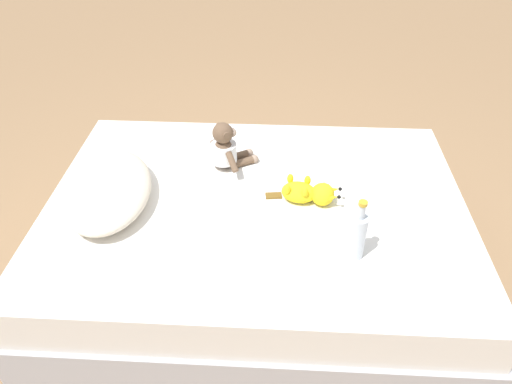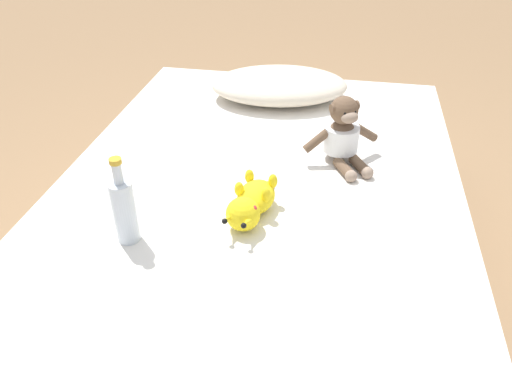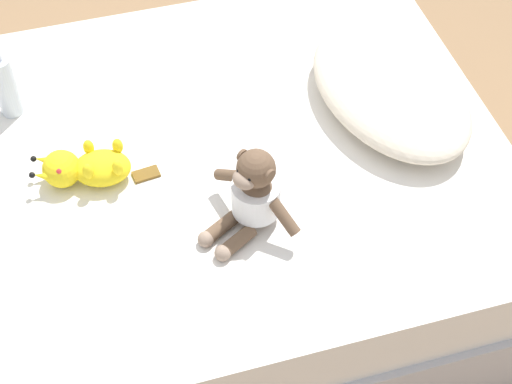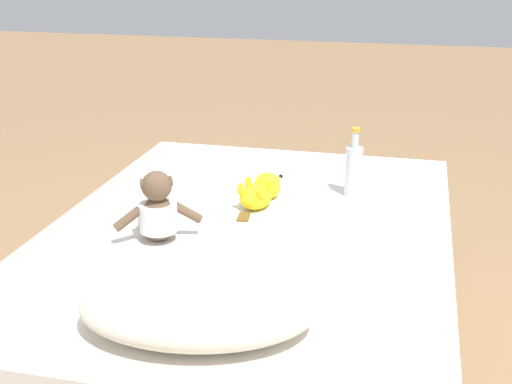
{
  "view_description": "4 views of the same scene",
  "coord_description": "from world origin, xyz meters",
  "px_view_note": "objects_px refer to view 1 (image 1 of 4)",
  "views": [
    {
      "loc": [
        -1.62,
        -0.09,
        1.81
      ],
      "look_at": [
        0.0,
        0.0,
        0.54
      ],
      "focal_mm": 33.64,
      "sensor_mm": 36.0,
      "label": 1
    },
    {
      "loc": [
        0.24,
        -1.39,
        1.4
      ],
      "look_at": [
        0.02,
        -0.18,
        0.55
      ],
      "focal_mm": 35.07,
      "sensor_mm": 36.0,
      "label": 2
    },
    {
      "loc": [
        1.48,
        -0.19,
        2.11
      ],
      "look_at": [
        0.25,
        0.17,
        0.59
      ],
      "focal_mm": 57.13,
      "sensor_mm": 36.0,
      "label": 3
    },
    {
      "loc": [
        -0.51,
        2.03,
        1.39
      ],
      "look_at": [
        0.02,
        -0.18,
        0.55
      ],
      "focal_mm": 47.71,
      "sensor_mm": 36.0,
      "label": 4
    }
  ],
  "objects_px": {
    "pillow": "(107,189)",
    "glass_bottle": "(357,235)",
    "bed": "(256,242)",
    "plush_monkey": "(226,149)",
    "plush_yellow_creature": "(309,193)"
  },
  "relations": [
    {
      "from": "bed",
      "to": "pillow",
      "type": "relative_size",
      "value": 2.91
    },
    {
      "from": "bed",
      "to": "glass_bottle",
      "type": "height_order",
      "value": "glass_bottle"
    },
    {
      "from": "bed",
      "to": "plush_monkey",
      "type": "height_order",
      "value": "plush_monkey"
    },
    {
      "from": "pillow",
      "to": "plush_yellow_creature",
      "type": "relative_size",
      "value": 1.95
    },
    {
      "from": "plush_monkey",
      "to": "glass_bottle",
      "type": "bearing_deg",
      "value": -135.89
    },
    {
      "from": "bed",
      "to": "pillow",
      "type": "xyz_separation_m",
      "value": [
        -0.03,
        0.64,
        0.31
      ]
    },
    {
      "from": "bed",
      "to": "plush_yellow_creature",
      "type": "bearing_deg",
      "value": -87.14
    },
    {
      "from": "pillow",
      "to": "plush_monkey",
      "type": "bearing_deg",
      "value": -58.86
    },
    {
      "from": "pillow",
      "to": "plush_monkey",
      "type": "xyz_separation_m",
      "value": [
        0.29,
        -0.48,
        0.03
      ]
    },
    {
      "from": "pillow",
      "to": "glass_bottle",
      "type": "bearing_deg",
      "value": -104.93
    },
    {
      "from": "plush_monkey",
      "to": "plush_yellow_creature",
      "type": "bearing_deg",
      "value": -122.93
    },
    {
      "from": "bed",
      "to": "pillow",
      "type": "bearing_deg",
      "value": 92.85
    },
    {
      "from": "bed",
      "to": "plush_yellow_creature",
      "type": "relative_size",
      "value": 5.69
    },
    {
      "from": "pillow",
      "to": "glass_bottle",
      "type": "height_order",
      "value": "glass_bottle"
    },
    {
      "from": "plush_yellow_creature",
      "to": "glass_bottle",
      "type": "height_order",
      "value": "glass_bottle"
    }
  ]
}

